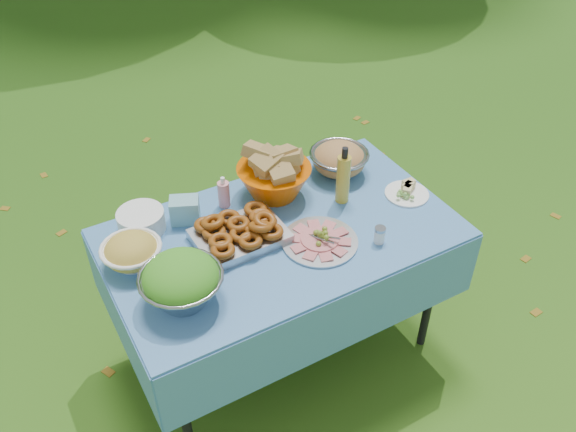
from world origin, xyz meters
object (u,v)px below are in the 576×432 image
object	(u,v)px
picnic_table	(282,294)
charcuterie_platter	(320,236)
bread_bowl	(274,174)
pasta_bowl_steel	(339,159)
oil_bottle	(343,175)
salad_bowl	(181,281)
plate_stack	(141,221)

from	to	relation	value
picnic_table	charcuterie_platter	world-z (taller)	charcuterie_platter
picnic_table	bread_bowl	distance (m)	0.56
bread_bowl	pasta_bowl_steel	size ratio (longest dim) A/B	1.22
bread_bowl	charcuterie_platter	bearing A→B (deg)	-89.50
bread_bowl	pasta_bowl_steel	bearing A→B (deg)	0.54
pasta_bowl_steel	oil_bottle	size ratio (longest dim) A/B	0.99
picnic_table	oil_bottle	bearing A→B (deg)	9.28
picnic_table	salad_bowl	xyz separation A→B (m)	(-0.50, -0.16, 0.48)
picnic_table	plate_stack	distance (m)	0.73
plate_stack	oil_bottle	bearing A→B (deg)	-16.57
picnic_table	bread_bowl	world-z (taller)	bread_bowl
salad_bowl	bread_bowl	distance (m)	0.73
salad_bowl	oil_bottle	distance (m)	0.87
pasta_bowl_steel	oil_bottle	bearing A→B (deg)	-119.28
salad_bowl	pasta_bowl_steel	size ratio (longest dim) A/B	1.12
picnic_table	oil_bottle	size ratio (longest dim) A/B	5.28
bread_bowl	pasta_bowl_steel	world-z (taller)	bread_bowl
salad_bowl	pasta_bowl_steel	distance (m)	1.04
plate_stack	pasta_bowl_steel	distance (m)	0.95
pasta_bowl_steel	salad_bowl	bearing A→B (deg)	-156.70
charcuterie_platter	oil_bottle	xyz separation A→B (m)	(0.24, 0.19, 0.10)
picnic_table	pasta_bowl_steel	distance (m)	0.69
pasta_bowl_steel	charcuterie_platter	distance (m)	0.52
plate_stack	bread_bowl	world-z (taller)	bread_bowl
plate_stack	bread_bowl	bearing A→B (deg)	-5.83
plate_stack	bread_bowl	xyz separation A→B (m)	(0.60, -0.06, 0.07)
picnic_table	pasta_bowl_steel	size ratio (longest dim) A/B	5.33
salad_bowl	pasta_bowl_steel	bearing A→B (deg)	23.30
picnic_table	salad_bowl	size ratio (longest dim) A/B	4.77
plate_stack	charcuterie_platter	distance (m)	0.75
salad_bowl	oil_bottle	world-z (taller)	oil_bottle
picnic_table	bread_bowl	xyz separation A→B (m)	(0.10, 0.25, 0.49)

